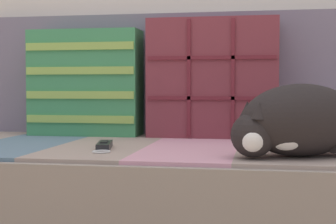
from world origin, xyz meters
The scene contains 6 objects.
couch centered at (0.00, 0.12, 0.20)m, with size 1.96×0.86×0.41m.
sofa_backrest centered at (0.00, 0.48, 0.63)m, with size 1.92×0.14×0.44m.
throw_pillow_quilted centered at (0.03, 0.33, 0.61)m, with size 0.44×0.14×0.41m.
throw_pillow_striped centered at (-0.43, 0.33, 0.59)m, with size 0.40×0.14×0.38m.
sleeping_cat centered at (0.28, -0.13, 0.49)m, with size 0.37×0.32×0.18m.
game_remote_near centered at (-0.24, -0.06, 0.41)m, with size 0.08×0.19×0.02m.
Camera 1 is at (0.20, -1.44, 0.58)m, focal length 55.00 mm.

